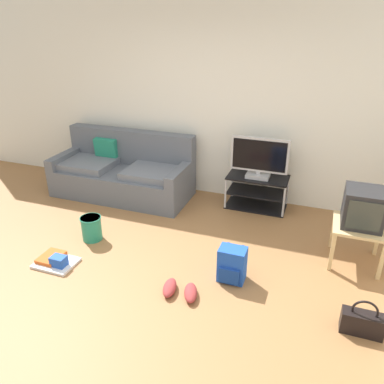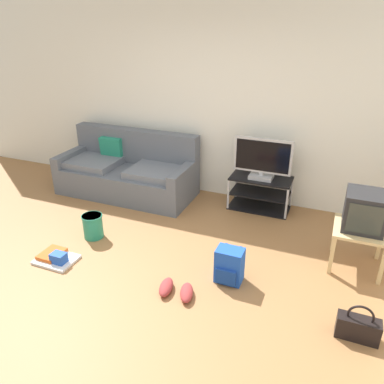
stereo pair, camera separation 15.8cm
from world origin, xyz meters
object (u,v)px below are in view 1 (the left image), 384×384
couch (124,173)px  crt_tv (363,207)px  flat_tv (259,158)px  cleaning_bucket (91,228)px  side_table (359,231)px  tv_stand (257,192)px  handbag (362,322)px  sneakers_pair (180,290)px  backpack (232,265)px  floor_tray (55,261)px

couch → crt_tv: couch is taller
flat_tv → cleaning_bucket: flat_tv is taller
flat_tv → side_table: bearing=-36.5°
tv_stand → handbag: (1.30, -2.05, -0.12)m
cleaning_bucket → sneakers_pair: bearing=-22.9°
tv_stand → crt_tv: 1.64m
couch → flat_tv: flat_tv is taller
side_table → tv_stand: bearing=142.8°
flat_tv → crt_tv: flat_tv is taller
handbag → sneakers_pair: bearing=-177.8°
sneakers_pair → couch: bearing=131.2°
handbag → couch: bearing=150.9°
side_table → cleaning_bucket: size_ratio=1.81×
cleaning_bucket → tv_stand: bearing=42.1°
tv_stand → flat_tv: (-0.00, -0.02, 0.51)m
cleaning_bucket → sneakers_pair: 1.49m
crt_tv → handbag: crt_tv is taller
flat_tv → side_table: (1.26, -0.94, -0.34)m
backpack → sneakers_pair: 0.58m
backpack → tv_stand: bearing=91.6°
side_table → cleaning_bucket: bearing=-169.1°
flat_tv → handbag: size_ratio=2.24×
handbag → cleaning_bucket: (-3.00, 0.52, 0.04)m
tv_stand → floor_tray: (-1.78, -2.11, -0.19)m
tv_stand → side_table: side_table is taller
tv_stand → crt_tv: size_ratio=2.02×
crt_tv → backpack: bearing=-146.7°
flat_tv → cleaning_bucket: 2.34m
couch → tv_stand: couch is taller
couch → crt_tv: size_ratio=4.94×
couch → handbag: size_ratio=5.88×
couch → floor_tray: 1.92m
tv_stand → flat_tv: bearing=-90.0°
crt_tv → couch: bearing=167.4°
backpack → handbag: bearing=-16.3°
handbag → tv_stand: bearing=122.5°
sneakers_pair → tv_stand: bearing=81.2°
crt_tv → sneakers_pair: (-1.59, -1.16, -0.62)m
cleaning_bucket → floor_tray: size_ratio=0.69×
cleaning_bucket → sneakers_pair: (1.37, -0.58, -0.11)m
flat_tv → handbag: (1.30, -2.02, -0.62)m
flat_tv → backpack: size_ratio=2.10×
backpack → cleaning_bucket: size_ratio=1.24×
cleaning_bucket → floor_tray: cleaning_bucket is taller
backpack → floor_tray: backpack is taller
flat_tv → cleaning_bucket: (-1.70, -1.51, -0.58)m
couch → side_table: (3.24, -0.74, 0.06)m
couch → flat_tv: bearing=5.7°
couch → side_table: 3.32m
backpack → couch: bearing=142.8°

